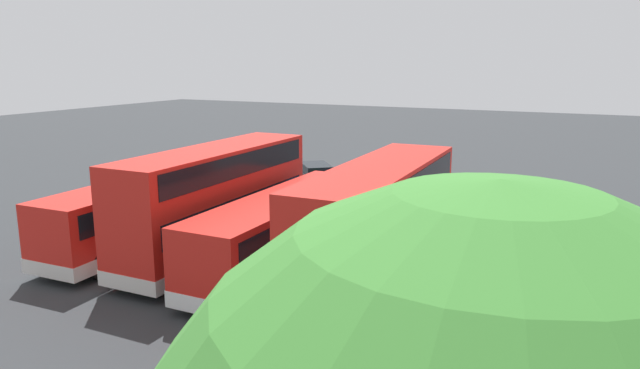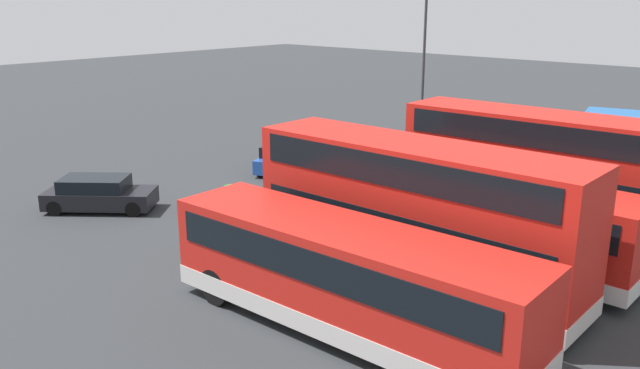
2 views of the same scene
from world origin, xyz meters
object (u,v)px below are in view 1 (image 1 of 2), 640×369
Objects in this scene: bus_single_deck_near_end at (475,259)px; bus_single_deck_fifth at (147,210)px; car_hatchback_silver at (465,194)px; waste_bin_yellow at (349,197)px; bus_double_decker_fourth at (216,199)px; bus_double_decker_second at (379,225)px; car_small_green at (316,176)px; bus_single_deck_third at (283,230)px.

bus_single_deck_near_end is 14.20m from bus_single_deck_fifth.
bus_single_deck_fifth is 2.39× the size of car_hatchback_silver.
bus_single_deck_fifth is 11.36× the size of waste_bin_yellow.
bus_double_decker_fourth is at bearing -175.78° from bus_single_deck_fifth.
car_hatchback_silver is at bearing -119.73° from bus_double_decker_fourth.
waste_bin_yellow is (5.91, -11.00, -1.97)m from bus_double_decker_second.
bus_double_decker_second is 13.79m from car_hatchback_silver.
bus_single_deck_fifth is at bearing 4.22° from bus_double_decker_fourth.
bus_double_decker_fourth reaches higher than car_small_green.
bus_single_deck_third is 1.00× the size of bus_single_deck_fifth.
car_small_green is 4.83× the size of waste_bin_yellow.
car_hatchback_silver is (0.02, -13.67, -1.75)m from bus_double_decker_second.
bus_single_deck_fifth is 14.44m from car_small_green.
bus_double_decker_second is 12.65m from waste_bin_yellow.
car_small_green is 5.53m from waste_bin_yellow.
car_small_green is (2.48, -14.11, -1.75)m from bus_double_decker_fourth.
waste_bin_yellow is at bearing -98.26° from bus_double_decker_fourth.
bus_single_deck_third is at bearing 99.95° from waste_bin_yellow.
bus_double_decker_fourth is (10.64, -0.39, 0.82)m from bus_single_deck_near_end.
car_hatchback_silver is (3.25, -13.32, -0.92)m from bus_single_deck_near_end.
bus_single_deck_fifth reaches higher than waste_bin_yellow.
bus_single_deck_near_end is 1.06× the size of bus_single_deck_third.
waste_bin_yellow is (-5.05, -10.53, -1.15)m from bus_single_deck_fifth.
bus_single_deck_third is 10.80m from waste_bin_yellow.
car_small_green is at bearing -6.80° from car_hatchback_silver.
bus_double_decker_second is 4.16m from bus_single_deck_third.
waste_bin_yellow is at bearing 24.36° from car_hatchback_silver.
car_small_green is at bearing -56.37° from bus_double_decker_second.
bus_double_decker_fourth is (3.35, -0.31, 0.83)m from bus_single_deck_third.
car_hatchback_silver is (-10.94, -13.19, -0.92)m from bus_single_deck_fifth.
bus_double_decker_fourth is at bearing 81.74° from waste_bin_yellow.
bus_double_decker_fourth is at bearing 99.95° from car_small_green.
bus_single_deck_fifth is (10.96, -0.48, -0.83)m from bus_double_decker_second.
bus_single_deck_fifth reaches higher than car_small_green.
bus_single_deck_near_end reaches higher than car_hatchback_silver.
bus_single_deck_near_end is 1.06× the size of bus_single_deck_fifth.
bus_double_decker_second is at bearing 6.20° from bus_single_deck_near_end.
bus_double_decker_second reaches higher than bus_single_deck_near_end.
car_small_green is at bearing -94.31° from bus_single_deck_fifth.
bus_single_deck_near_end is at bearing 130.65° from waste_bin_yellow.
bus_single_deck_near_end is 1.06× the size of bus_double_decker_second.
bus_single_deck_near_end is at bearing 177.90° from bus_double_decker_fourth.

